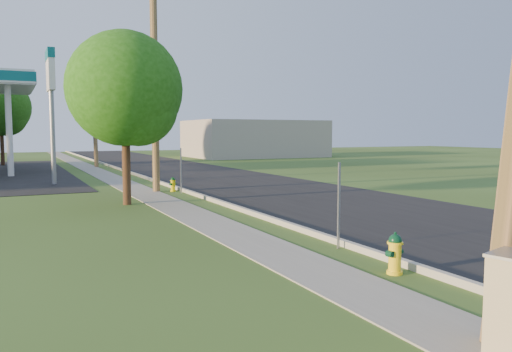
{
  "coord_description": "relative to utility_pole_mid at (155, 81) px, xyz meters",
  "views": [
    {
      "loc": [
        -6.46,
        -5.13,
        2.67
      ],
      "look_at": [
        0.0,
        8.0,
        1.4
      ],
      "focal_mm": 35.0,
      "sensor_mm": 36.0,
      "label": 1
    }
  ],
  "objects": [
    {
      "name": "distant_building",
      "position": [
        18.6,
        28.0,
        -2.95
      ],
      "size": [
        14.0,
        10.0,
        4.0
      ],
      "primitive_type": "cube",
      "color": "gray",
      "rests_on": "ground"
    },
    {
      "name": "sign_post_mid",
      "position": [
        0.85,
        -1.0,
        -3.95
      ],
      "size": [
        0.05,
        0.04,
        2.0
      ],
      "primitive_type": "cube",
      "color": "gray",
      "rests_on": "ground"
    },
    {
      "name": "utility_pole_mid",
      "position": [
        0.0,
        0.0,
        0.0
      ],
      "size": [
        1.4,
        0.32,
        9.8
      ],
      "color": "brown",
      "rests_on": "ground"
    },
    {
      "name": "road",
      "position": [
        5.1,
        -7.0,
        -4.94
      ],
      "size": [
        8.0,
        120.0,
        0.02
      ],
      "primitive_type": "cube",
      "color": "black",
      "rests_on": "ground"
    },
    {
      "name": "tree_verge",
      "position": [
        -1.94,
        -3.55,
        -0.84
      ],
      "size": [
        4.22,
        4.22,
        6.39
      ],
      "color": "#342212",
      "rests_on": "ground"
    },
    {
      "name": "hydrant_far",
      "position": [
        0.62,
        10.23,
        -4.63
      ],
      "size": [
        0.34,
        0.3,
        0.67
      ],
      "color": "gold",
      "rests_on": "ground"
    },
    {
      "name": "sign_post_far",
      "position": [
        0.85,
        11.2,
        -3.95
      ],
      "size": [
        0.05,
        0.04,
        2.0
      ],
      "primitive_type": "cube",
      "color": "gray",
      "rests_on": "ground"
    },
    {
      "name": "hydrant_near",
      "position": [
        0.59,
        -14.98,
        -4.56
      ],
      "size": [
        0.42,
        0.37,
        0.81
      ],
      "color": "yellow",
      "rests_on": "ground"
    },
    {
      "name": "hydrant_mid",
      "position": [
        0.71,
        -0.21,
        -4.62
      ],
      "size": [
        0.35,
        0.31,
        0.67
      ],
      "color": "yellow",
      "rests_on": "ground"
    },
    {
      "name": "sign_post_near",
      "position": [
        0.85,
        -12.8,
        -3.95
      ],
      "size": [
        0.05,
        0.04,
        2.0
      ],
      "primitive_type": "cube",
      "color": "gray",
      "rests_on": "ground"
    },
    {
      "name": "price_pylon",
      "position": [
        -3.9,
        5.5,
        0.48
      ],
      "size": [
        0.34,
        2.04,
        6.85
      ],
      "color": "gray",
      "rests_on": "ground"
    },
    {
      "name": "ground_plane",
      "position": [
        0.6,
        -17.0,
        -4.95
      ],
      "size": [
        140.0,
        140.0,
        0.0
      ],
      "primitive_type": "plane",
      "color": "#304718",
      "rests_on": "ground"
    },
    {
      "name": "curb",
      "position": [
        1.1,
        -7.0,
        -4.88
      ],
      "size": [
        0.15,
        120.0,
        0.15
      ],
      "primitive_type": "cube",
      "color": "#A7A398",
      "rests_on": "ground"
    },
    {
      "name": "utility_pole_far",
      "position": [
        0.0,
        18.0,
        -0.15
      ],
      "size": [
        1.4,
        0.32,
        9.5
      ],
      "color": "brown",
      "rests_on": "ground"
    },
    {
      "name": "sidewalk",
      "position": [
        -0.65,
        -7.0,
        -4.94
      ],
      "size": [
        1.5,
        120.0,
        0.03
      ],
      "primitive_type": "cube",
      "color": "gray",
      "rests_on": "ground"
    },
    {
      "name": "tree_lot",
      "position": [
        -6.37,
        23.34,
        -0.4
      ],
      "size": [
        4.67,
        4.67,
        7.07
      ],
      "color": "#342212",
      "rests_on": "ground"
    }
  ]
}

